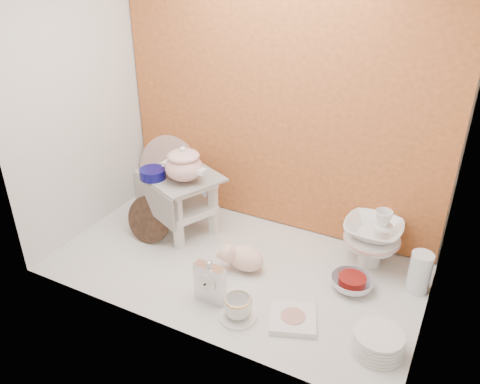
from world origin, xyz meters
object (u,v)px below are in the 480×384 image
object	(u,v)px
plush_pig	(246,258)
crystal_bowl	(352,283)
porcelain_tower	(372,236)
soup_tureen	(184,164)
floral_platter	(168,170)
step_stool	(182,203)
gold_rim_teacup	(238,307)
mantel_clock	(210,282)
blue_white_vase	(187,191)
dinner_plate_stack	(378,342)

from	to	relation	value
plush_pig	crystal_bowl	bearing A→B (deg)	4.77
crystal_bowl	porcelain_tower	world-z (taller)	porcelain_tower
soup_tureen	plush_pig	world-z (taller)	soup_tureen
soup_tureen	floral_platter	world-z (taller)	soup_tureen
crystal_bowl	floral_platter	bearing A→B (deg)	165.87
step_stool	gold_rim_teacup	distance (m)	0.78
mantel_clock	porcelain_tower	xyz separation A→B (m)	(0.57, 0.61, 0.05)
floral_platter	crystal_bowl	world-z (taller)	floral_platter
floral_platter	gold_rim_teacup	world-z (taller)	floral_platter
step_stool	plush_pig	size ratio (longest dim) A/B	1.70
plush_pig	porcelain_tower	world-z (taller)	porcelain_tower
soup_tureen	floral_platter	bearing A→B (deg)	137.54
blue_white_vase	gold_rim_teacup	bearing A→B (deg)	-44.56
step_stool	gold_rim_teacup	xyz separation A→B (m)	(0.60, -0.49, -0.11)
dinner_plate_stack	crystal_bowl	distance (m)	0.38
blue_white_vase	gold_rim_teacup	distance (m)	0.98
soup_tureen	mantel_clock	distance (m)	0.64
dinner_plate_stack	crystal_bowl	bearing A→B (deg)	121.36
mantel_clock	gold_rim_teacup	distance (m)	0.17
floral_platter	mantel_clock	bearing A→B (deg)	-44.65
step_stool	dinner_plate_stack	world-z (taller)	step_stool
blue_white_vase	porcelain_tower	xyz separation A→B (m)	(1.10, -0.03, 0.04)
soup_tureen	gold_rim_teacup	distance (m)	0.79
plush_pig	step_stool	bearing A→B (deg)	154.41
step_stool	crystal_bowl	world-z (taller)	step_stool
dinner_plate_stack	porcelain_tower	distance (m)	0.60
plush_pig	dinner_plate_stack	size ratio (longest dim) A/B	1.08
dinner_plate_stack	soup_tureen	bearing A→B (deg)	162.94
floral_platter	porcelain_tower	distance (m)	1.27
mantel_clock	step_stool	bearing A→B (deg)	138.56
soup_tureen	dinner_plate_stack	distance (m)	1.24
blue_white_vase	gold_rim_teacup	size ratio (longest dim) A/B	1.97
step_stool	gold_rim_teacup	size ratio (longest dim) A/B	3.20
porcelain_tower	blue_white_vase	bearing A→B (deg)	178.32
gold_rim_teacup	dinner_plate_stack	distance (m)	0.59
crystal_bowl	porcelain_tower	xyz separation A→B (m)	(0.02, 0.24, 0.13)
mantel_clock	plush_pig	xyz separation A→B (m)	(0.04, 0.28, -0.04)
gold_rim_teacup	crystal_bowl	world-z (taller)	gold_rim_teacup
soup_tureen	porcelain_tower	world-z (taller)	soup_tureen
plush_pig	porcelain_tower	bearing A→B (deg)	26.20
plush_pig	floral_platter	bearing A→B (deg)	144.63
plush_pig	gold_rim_teacup	world-z (taller)	plush_pig
blue_white_vase	mantel_clock	world-z (taller)	blue_white_vase
soup_tureen	crystal_bowl	world-z (taller)	soup_tureen
floral_platter	dinner_plate_stack	world-z (taller)	floral_platter
step_stool	soup_tureen	xyz separation A→B (m)	(0.06, -0.05, 0.27)
mantel_clock	crystal_bowl	xyz separation A→B (m)	(0.55, 0.38, -0.07)
floral_platter	step_stool	bearing A→B (deg)	-43.01
dinner_plate_stack	mantel_clock	bearing A→B (deg)	-176.13
soup_tureen	crystal_bowl	xyz separation A→B (m)	(0.92, -0.02, -0.41)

